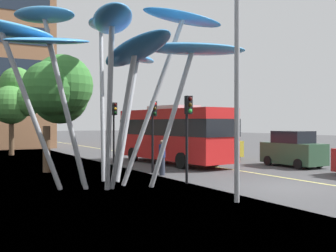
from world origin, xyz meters
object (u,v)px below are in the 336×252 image
object	(u,v)px
leaf_sculpture	(107,44)
traffic_light_island_mid	(114,120)
car_parked_mid	(293,150)
traffic_light_kerb_near	(188,120)
car_parked_far	(218,145)
pedestrian	(162,157)
red_bus	(173,132)
traffic_light_kerb_far	(153,121)
street_lamp	(246,46)

from	to	relation	value
leaf_sculpture	traffic_light_island_mid	distance (m)	9.35
leaf_sculpture	car_parked_mid	size ratio (longest dim) A/B	2.93
traffic_light_kerb_near	car_parked_far	bearing A→B (deg)	47.65
traffic_light_kerb_near	pedestrian	distance (m)	3.74
car_parked_mid	car_parked_far	bearing A→B (deg)	92.89
car_parked_mid	pedestrian	xyz separation A→B (m)	(-8.98, 0.36, -0.11)
car_parked_far	pedestrian	size ratio (longest dim) A/B	2.11
traffic_light_kerb_near	traffic_light_island_mid	distance (m)	9.27
red_bus	traffic_light_kerb_near	world-z (taller)	traffic_light_kerb_near
leaf_sculpture	traffic_light_kerb_far	size ratio (longest dim) A/B	3.03
traffic_light_kerb_near	traffic_light_kerb_far	distance (m)	4.26
traffic_light_island_mid	leaf_sculpture	bearing A→B (deg)	-114.18
traffic_light_kerb_near	car_parked_far	xyz separation A→B (m)	(9.09, 9.97, -1.80)
car_parked_mid	street_lamp	distance (m)	12.84
red_bus	street_lamp	xyz separation A→B (m)	(-4.24, -12.14, 3.27)
traffic_light_island_mid	pedestrian	xyz separation A→B (m)	(0.14, -6.07, -1.96)
traffic_light_island_mid	street_lamp	size ratio (longest dim) A/B	0.47
traffic_light_kerb_far	car_parked_mid	xyz separation A→B (m)	(8.94, -1.40, -1.75)
traffic_light_kerb_near	leaf_sculpture	bearing A→B (deg)	159.17
car_parked_far	car_parked_mid	bearing A→B (deg)	-87.11
traffic_light_kerb_near	car_parked_far	world-z (taller)	traffic_light_kerb_near
leaf_sculpture	street_lamp	world-z (taller)	street_lamp
traffic_light_kerb_far	street_lamp	xyz separation A→B (m)	(-0.87, -8.48, 2.56)
red_bus	traffic_light_kerb_far	xyz separation A→B (m)	(-3.37, -3.66, 0.70)
leaf_sculpture	traffic_light_kerb_near	xyz separation A→B (m)	(3.27, -1.24, -3.25)
leaf_sculpture	pedestrian	world-z (taller)	leaf_sculpture
leaf_sculpture	traffic_light_island_mid	bearing A→B (deg)	65.82
traffic_light_island_mid	car_parked_far	world-z (taller)	traffic_light_island_mid
traffic_light_kerb_far	leaf_sculpture	bearing A→B (deg)	-141.67
car_parked_far	street_lamp	size ratio (longest dim) A/B	0.45
traffic_light_island_mid	pedestrian	size ratio (longest dim) A/B	2.20
traffic_light_kerb_near	pedestrian	size ratio (longest dim) A/B	2.14
leaf_sculpture	traffic_light_island_mid	size ratio (longest dim) A/B	2.93
traffic_light_kerb_near	car_parked_far	distance (m)	13.61
car_parked_mid	car_parked_far	size ratio (longest dim) A/B	1.04
red_bus	leaf_sculpture	bearing A→B (deg)	-137.09
traffic_light_island_mid	pedestrian	world-z (taller)	traffic_light_island_mid
traffic_light_kerb_near	traffic_light_island_mid	size ratio (longest dim) A/B	0.97
traffic_light_kerb_near	street_lamp	size ratio (longest dim) A/B	0.46
traffic_light_island_mid	red_bus	bearing A→B (deg)	-21.21
traffic_light_kerb_far	car_parked_mid	bearing A→B (deg)	-8.87
traffic_light_kerb_far	traffic_light_island_mid	bearing A→B (deg)	92.01
traffic_light_island_mid	street_lamp	bearing A→B (deg)	-92.94
red_bus	traffic_light_kerb_near	xyz separation A→B (m)	(-3.88, -7.88, 0.72)
leaf_sculpture	traffic_light_kerb_near	world-z (taller)	leaf_sculpture
traffic_light_kerb_near	pedestrian	world-z (taller)	traffic_light_kerb_near
car_parked_far	pedestrian	xyz separation A→B (m)	(-8.62, -6.78, -0.08)
leaf_sculpture	car_parked_far	size ratio (longest dim) A/B	3.06
traffic_light_kerb_near	traffic_light_kerb_far	bearing A→B (deg)	83.12
pedestrian	traffic_light_island_mid	bearing A→B (deg)	91.28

